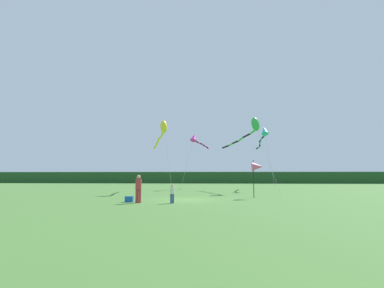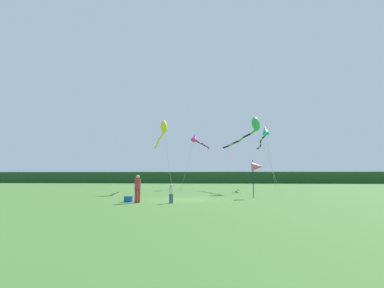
% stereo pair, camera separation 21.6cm
% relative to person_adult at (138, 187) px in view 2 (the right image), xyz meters
% --- Properties ---
extents(ground_plane, '(120.00, 120.00, 0.00)m').
position_rel_person_adult_xyz_m(ground_plane, '(3.00, 2.60, -1.03)').
color(ground_plane, '#477533').
extents(distant_treeline, '(108.00, 3.78, 2.57)m').
position_rel_person_adult_xyz_m(distant_treeline, '(3.00, 47.60, 0.26)').
color(distant_treeline, '#234C23').
rests_on(distant_treeline, ground).
extents(person_adult, '(0.41, 0.41, 1.85)m').
position_rel_person_adult_xyz_m(person_adult, '(0.00, 0.00, 0.00)').
color(person_adult, '#B23338').
rests_on(person_adult, ground).
extents(person_child, '(0.27, 0.27, 1.25)m').
position_rel_person_adult_xyz_m(person_child, '(2.30, -0.12, -0.33)').
color(person_child, '#334C8C').
rests_on(person_child, ground).
extents(cooler_box, '(0.55, 0.33, 0.39)m').
position_rel_person_adult_xyz_m(cooler_box, '(-0.76, 0.52, -0.84)').
color(cooler_box, '#1959B2').
rests_on(cooler_box, ground).
extents(banner_flag_pole, '(0.90, 0.70, 3.08)m').
position_rel_person_adult_xyz_m(banner_flag_pole, '(8.63, 4.57, 1.47)').
color(banner_flag_pole, black).
rests_on(banner_flag_pole, ground).
extents(kite_magenta, '(3.52, 6.52, 7.64)m').
position_rel_person_adult_xyz_m(kite_magenta, '(2.70, 19.60, 5.80)').
color(kite_magenta, '#B2B2B2').
rests_on(kite_magenta, ground).
extents(kite_yellow, '(3.49, 7.29, 7.86)m').
position_rel_person_adult_xyz_m(kite_yellow, '(-0.46, 11.70, 5.79)').
color(kite_yellow, '#B2B2B2').
rests_on(kite_yellow, ground).
extents(kite_cyan, '(0.92, 10.06, 8.18)m').
position_rel_person_adult_xyz_m(kite_cyan, '(11.57, 17.70, 6.17)').
color(kite_cyan, '#B2B2B2').
rests_on(kite_cyan, ground).
extents(kite_green, '(5.45, 8.74, 8.45)m').
position_rel_person_adult_xyz_m(kite_green, '(9.55, 13.58, 6.25)').
color(kite_green, '#B2B2B2').
rests_on(kite_green, ground).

